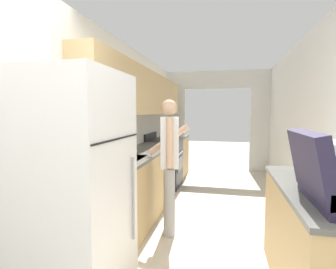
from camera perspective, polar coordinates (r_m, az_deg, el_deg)
name	(u,v)px	position (r m, az deg, el deg)	size (l,w,h in m)	color
wall_left	(129,111)	(4.02, -8.49, 5.07)	(0.38, 7.94, 2.50)	silver
wall_right	(319,132)	(3.49, 30.07, 0.54)	(0.06, 7.94, 2.50)	silver
wall_far_with_doorway	(217,113)	(6.72, 10.58, 4.54)	(2.92, 0.06, 2.50)	silver
counter_left	(152,173)	(4.44, -3.49, -8.33)	(0.62, 4.22, 0.91)	tan
counter_right	(321,247)	(2.45, 30.35, -20.33)	(0.62, 1.52, 0.91)	tan
refrigerator	(75,188)	(2.19, -19.60, -10.90)	(0.75, 0.82, 1.78)	white
range_oven	(165,163)	(5.26, -0.75, -6.16)	(0.66, 0.77, 1.05)	black
person	(169,163)	(3.16, 0.26, -6.17)	(0.52, 0.44, 1.62)	#9E9E9E
suitcase	(334,182)	(1.91, 32.36, -8.75)	(0.48, 0.65, 0.45)	#231E38
microwave	(323,159)	(2.65, 30.60, -4.61)	(0.35, 0.52, 0.31)	white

